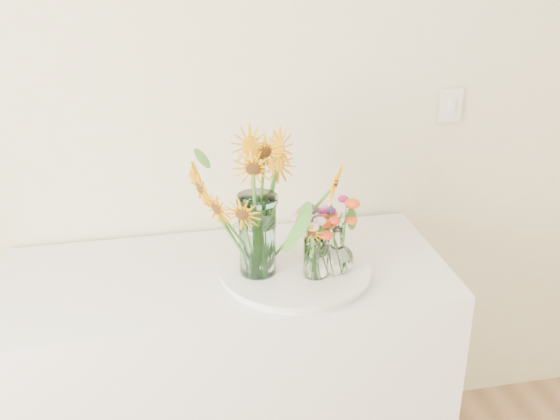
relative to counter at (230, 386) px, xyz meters
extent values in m
cube|color=white|center=(0.00, 0.00, 0.00)|extent=(1.40, 0.60, 0.90)
cylinder|color=white|center=(0.21, -0.07, 0.46)|extent=(0.45, 0.45, 0.02)
cylinder|color=#A2D9D1|center=(0.09, -0.07, 0.60)|extent=(0.14, 0.14, 0.26)
cylinder|color=white|center=(0.26, -0.13, 0.54)|extent=(0.09, 0.09, 0.13)
cylinder|color=white|center=(0.30, 0.00, 0.53)|extent=(0.07, 0.07, 0.10)
camera|label=1|loc=(-0.22, -1.91, 1.55)|focal=45.00mm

